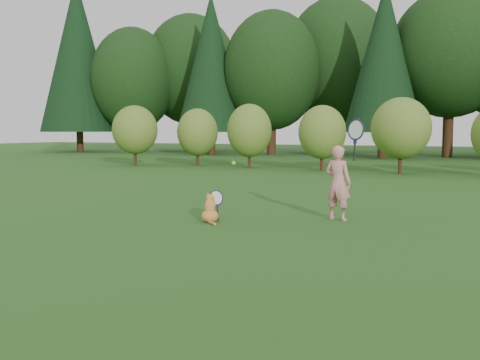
% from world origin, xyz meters
% --- Properties ---
extents(ground, '(100.00, 100.00, 0.00)m').
position_xyz_m(ground, '(0.00, 0.00, 0.00)').
color(ground, '#235618').
rests_on(ground, ground).
extents(shrub_row, '(28.00, 3.00, 2.80)m').
position_xyz_m(shrub_row, '(0.00, 13.00, 1.40)').
color(shrub_row, '#466720').
rests_on(shrub_row, ground).
extents(woodland_backdrop, '(48.00, 10.00, 15.00)m').
position_xyz_m(woodland_backdrop, '(0.00, 23.00, 7.50)').
color(woodland_backdrop, black).
rests_on(woodland_backdrop, ground).
extents(child, '(0.77, 0.47, 2.01)m').
position_xyz_m(child, '(1.90, 1.30, 0.70)').
color(child, '#DC8487').
rests_on(child, ground).
extents(cat, '(0.50, 0.81, 0.68)m').
position_xyz_m(cat, '(-0.10, 0.19, 0.27)').
color(cat, '#C27E25').
rests_on(cat, ground).
extents(tennis_ball, '(0.07, 0.07, 0.07)m').
position_xyz_m(tennis_ball, '(0.04, 0.88, 1.00)').
color(tennis_ball, '#BEE01A').
rests_on(tennis_ball, ground).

